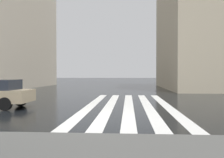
# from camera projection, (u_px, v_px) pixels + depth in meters

# --- Properties ---
(ground_plane) EXTENTS (220.00, 220.00, 0.00)m
(ground_plane) POSITION_uv_depth(u_px,v_px,m) (91.00, 118.00, 9.45)
(ground_plane) COLOR black
(zebra_crossing) EXTENTS (13.00, 4.50, 0.01)m
(zebra_crossing) POSITION_uv_depth(u_px,v_px,m) (129.00, 105.00, 13.35)
(zebra_crossing) COLOR silver
(zebra_crossing) RESTS_ON ground_plane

